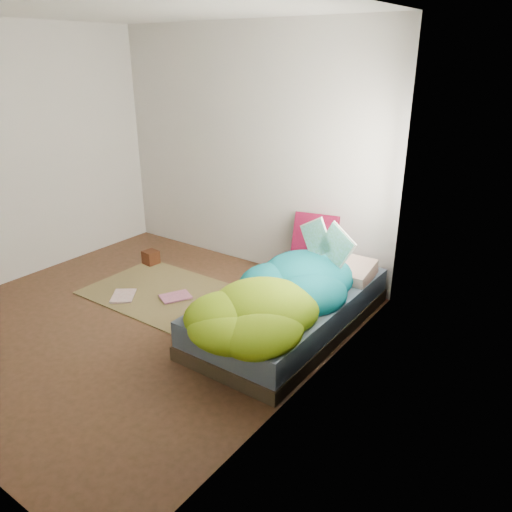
# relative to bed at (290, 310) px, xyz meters

# --- Properties ---
(ground) EXTENTS (3.50, 3.50, 0.00)m
(ground) POSITION_rel_bed_xyz_m (-1.22, -0.72, -0.17)
(ground) COLOR #412C19
(ground) RESTS_ON ground
(room_walls) EXTENTS (3.54, 3.54, 2.62)m
(room_walls) POSITION_rel_bed_xyz_m (-1.21, -0.71, 1.46)
(room_walls) COLOR silver
(room_walls) RESTS_ON ground
(bed) EXTENTS (1.00, 2.00, 0.34)m
(bed) POSITION_rel_bed_xyz_m (0.00, 0.00, 0.00)
(bed) COLOR #3B3220
(bed) RESTS_ON ground
(duvet) EXTENTS (0.96, 1.84, 0.34)m
(duvet) POSITION_rel_bed_xyz_m (0.00, -0.22, 0.34)
(duvet) COLOR #08737C
(duvet) RESTS_ON bed
(rug) EXTENTS (1.60, 1.10, 0.01)m
(rug) POSITION_rel_bed_xyz_m (-1.37, -0.17, -0.16)
(rug) COLOR brown
(rug) RESTS_ON ground
(pillow_floral) EXTENTS (0.62, 0.40, 0.14)m
(pillow_floral) POSITION_rel_bed_xyz_m (0.17, 0.58, 0.24)
(pillow_floral) COLOR beige
(pillow_floral) RESTS_ON bed
(pillow_magenta) EXTENTS (0.46, 0.23, 0.44)m
(pillow_magenta) POSITION_rel_bed_xyz_m (-0.26, 0.88, 0.39)
(pillow_magenta) COLOR #540521
(pillow_magenta) RESTS_ON bed
(open_book) EXTENTS (0.51, 0.23, 0.31)m
(open_book) POSITION_rel_bed_xyz_m (0.13, 0.36, 0.66)
(open_book) COLOR #287C30
(open_book) RESTS_ON duvet
(wooden_box) EXTENTS (0.17, 0.17, 0.15)m
(wooden_box) POSITION_rel_bed_xyz_m (-2.07, 0.28, -0.08)
(wooden_box) COLOR #3A1C0D
(wooden_box) RESTS_ON rug
(floor_book_a) EXTENTS (0.35, 0.37, 0.02)m
(floor_book_a) POSITION_rel_bed_xyz_m (-1.75, -0.55, -0.15)
(floor_book_a) COLOR white
(floor_book_a) RESTS_ON rug
(floor_book_b) EXTENTS (0.32, 0.36, 0.03)m
(floor_book_b) POSITION_rel_bed_xyz_m (-1.31, -0.15, -0.14)
(floor_book_b) COLOR pink
(floor_book_b) RESTS_ON rug
(floor_book_c) EXTENTS (0.35, 0.34, 0.02)m
(floor_book_c) POSITION_rel_bed_xyz_m (-0.73, -0.56, -0.15)
(floor_book_c) COLOR tan
(floor_book_c) RESTS_ON rug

